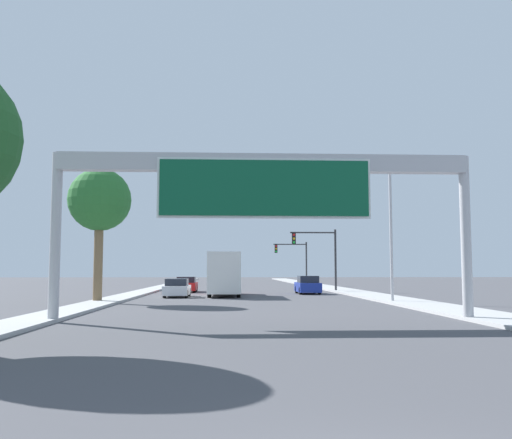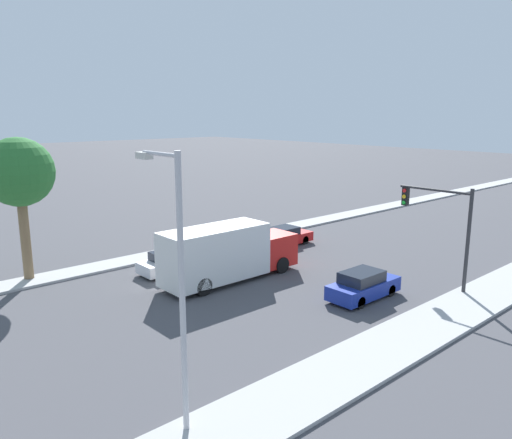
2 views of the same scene
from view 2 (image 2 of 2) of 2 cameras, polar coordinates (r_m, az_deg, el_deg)
The scene contains 8 objects.
median_strip_left at distance 48.41m, azimuth 10.28°, elevation 0.49°, with size 2.00×120.00×0.15m.
car_far_left at distance 31.24m, azimuth -9.49°, elevation -4.80°, with size 1.79×4.28×1.37m.
car_far_right at distance 36.99m, azimuth 3.18°, elevation -1.98°, with size 1.81×4.44×1.39m.
car_near_right at distance 27.15m, azimuth 12.15°, elevation -7.38°, with size 1.78×4.30×1.52m.
truck_box_primary at distance 28.99m, azimuth -3.39°, elevation -3.85°, with size 2.41×8.85×3.32m.
traffic_light_near_intersection at distance 29.15m, azimuth 20.71°, elevation -0.02°, with size 4.32×0.32×5.78m.
palm_tree_background at distance 31.09m, azimuth -25.47°, elevation 4.74°, with size 3.91×3.91×8.35m.
street_lamp_right at distance 14.74m, azimuth -9.05°, elevation -6.20°, with size 2.23×0.28×8.63m.
Camera 2 is at (20.23, 22.61, 9.62)m, focal length 35.00 mm.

